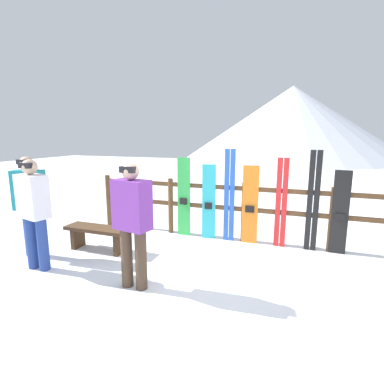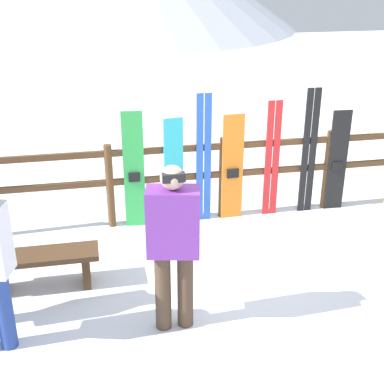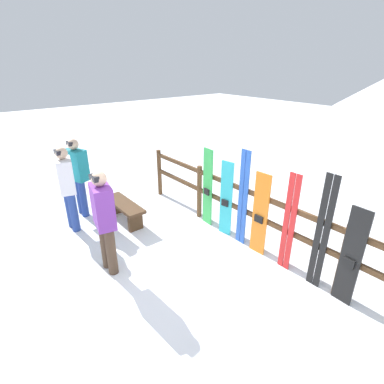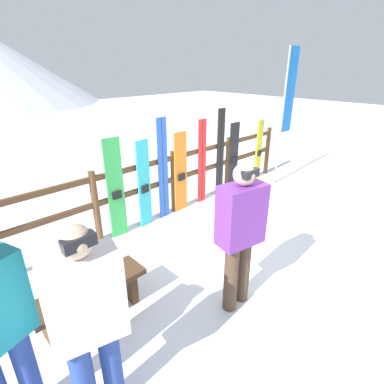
% 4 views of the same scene
% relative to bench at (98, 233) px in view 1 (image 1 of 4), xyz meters
% --- Properties ---
extents(ground_plane, '(40.00, 40.00, 0.00)m').
position_rel_bench_xyz_m(ground_plane, '(2.28, -0.34, -0.31)').
color(ground_plane, white).
extents(mountain_backdrop, '(18.00, 18.00, 6.00)m').
position_rel_bench_xyz_m(mountain_backdrop, '(2.28, 23.32, 2.69)').
color(mountain_backdrop, silver).
rests_on(mountain_backdrop, ground).
extents(fence, '(6.07, 0.10, 1.12)m').
position_rel_bench_xyz_m(fence, '(2.28, 1.32, 0.37)').
color(fence, brown).
rests_on(fence, ground).
extents(bench, '(1.17, 0.36, 0.42)m').
position_rel_bench_xyz_m(bench, '(0.00, 0.00, 0.00)').
color(bench, '#4C331E').
rests_on(bench, ground).
extents(person_white, '(0.53, 0.37, 1.64)m').
position_rel_bench_xyz_m(person_white, '(-0.38, -0.91, 0.63)').
color(person_white, navy).
rests_on(person_white, ground).
extents(person_purple, '(0.51, 0.35, 1.65)m').
position_rel_bench_xyz_m(person_purple, '(1.25, -0.91, 0.64)').
color(person_purple, '#4C3828').
rests_on(person_purple, ground).
extents(person_teal, '(0.51, 0.39, 1.64)m').
position_rel_bench_xyz_m(person_teal, '(-0.86, -0.54, 0.64)').
color(person_teal, navy).
rests_on(person_teal, ground).
extents(snowboard_green, '(0.27, 0.07, 1.55)m').
position_rel_bench_xyz_m(snowboard_green, '(1.10, 1.27, 0.47)').
color(snowboard_green, green).
rests_on(snowboard_green, ground).
extents(snowboard_cyan, '(0.26, 0.09, 1.44)m').
position_rel_bench_xyz_m(snowboard_cyan, '(1.61, 1.27, 0.41)').
color(snowboard_cyan, '#2DBFCC').
rests_on(snowboard_cyan, ground).
extents(ski_pair_blue, '(0.19, 0.02, 1.73)m').
position_rel_bench_xyz_m(ski_pair_blue, '(2.01, 1.27, 0.56)').
color(ski_pair_blue, blue).
rests_on(ski_pair_blue, ground).
extents(snowboard_orange, '(0.29, 0.06, 1.44)m').
position_rel_bench_xyz_m(snowboard_orange, '(2.40, 1.27, 0.41)').
color(snowboard_orange, orange).
rests_on(snowboard_orange, ground).
extents(ski_pair_red, '(0.20, 0.02, 1.60)m').
position_rel_bench_xyz_m(ski_pair_red, '(2.94, 1.27, 0.49)').
color(ski_pair_red, red).
rests_on(ski_pair_red, ground).
extents(ski_pair_black, '(0.19, 0.02, 1.74)m').
position_rel_bench_xyz_m(ski_pair_black, '(3.45, 1.27, 0.56)').
color(ski_pair_black, black).
rests_on(ski_pair_black, ground).
extents(snowboard_black_stripe, '(0.26, 0.06, 1.42)m').
position_rel_bench_xyz_m(snowboard_black_stripe, '(3.88, 1.27, 0.40)').
color(snowboard_black_stripe, black).
rests_on(snowboard_black_stripe, ground).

